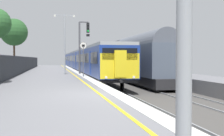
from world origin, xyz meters
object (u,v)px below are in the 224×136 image
Objects in this scene: freight_train_adjacent_track at (111,58)px; signal_gantry at (82,41)px; commuter_train_at_platform at (80,60)px; speed_limit_sign at (83,55)px; background_tree_centre at (14,33)px; platform_lamp_mid at (65,39)px.

freight_train_adjacent_track is 13.69m from signal_gantry.
freight_train_adjacent_track is (4.00, -6.66, 0.37)m from commuter_train_at_platform.
signal_gantry reaches higher than freight_train_adjacent_track.
signal_gantry reaches higher than speed_limit_sign.
signal_gantry is 4.74m from speed_limit_sign.
freight_train_adjacent_track is 5.30× the size of background_tree_centre.
background_tree_centre is at bearing 113.21° from signal_gantry.
freight_train_adjacent_track is 17.71m from background_tree_centre.
background_tree_centre is (-7.41, 22.45, 2.44)m from platform_lamp_mid.
background_tree_centre reaches higher than platform_lamp_mid.
freight_train_adjacent_track is 17.93m from speed_limit_sign.
background_tree_centre reaches higher than commuter_train_at_platform.
signal_gantry reaches higher than commuter_train_at_platform.
background_tree_centre is (-8.82, 25.93, 3.98)m from speed_limit_sign.
commuter_train_at_platform is at bearing 85.53° from speed_limit_sign.
speed_limit_sign is (-0.36, -4.51, -1.41)m from signal_gantry.
freight_train_adjacent_track reaches higher than speed_limit_sign.
platform_lamp_mid is at bearing -71.74° from background_tree_centre.
speed_limit_sign is at bearing -67.91° from platform_lamp_mid.
commuter_train_at_platform is at bearing 121.01° from freight_train_adjacent_track.
freight_train_adjacent_track is at bearing -31.49° from background_tree_centre.
signal_gantry is at bearing 85.39° from speed_limit_sign.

